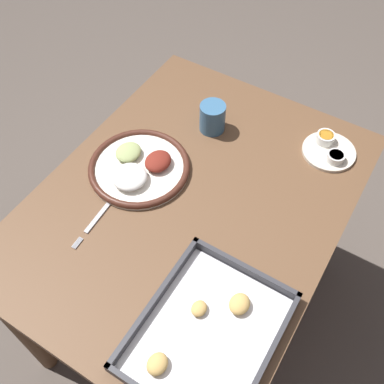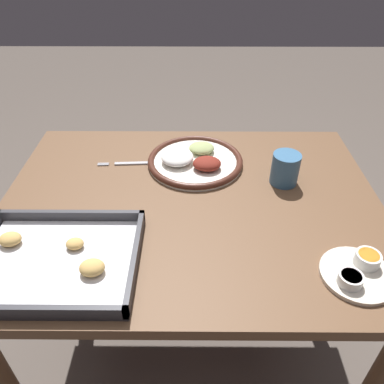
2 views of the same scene
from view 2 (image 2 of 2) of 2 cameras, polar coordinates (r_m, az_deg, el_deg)
name	(u,v)px [view 2 (image 2 of 2)]	position (r m, az deg, el deg)	size (l,w,h in m)	color
ground_plane	(191,348)	(1.60, -0.15, -22.70)	(8.00, 8.00, 0.00)	#564C44
dining_table	(191,234)	(1.11, -0.20, -6.41)	(1.04, 0.79, 0.75)	brown
dinner_plate	(194,160)	(1.16, 0.38, 4.86)	(0.30, 0.30, 0.05)	white
fork	(134,163)	(1.18, -8.78, 4.34)	(0.21, 0.02, 0.00)	#B2B2B7
saucer_plate	(358,271)	(0.90, 24.00, -11.01)	(0.16, 0.16, 0.04)	beige
baking_tray	(56,260)	(0.90, -20.06, -9.66)	(0.37, 0.29, 0.04)	#333338
drinking_cup	(285,169)	(1.10, 14.01, 3.46)	(0.08, 0.08, 0.09)	#38668E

